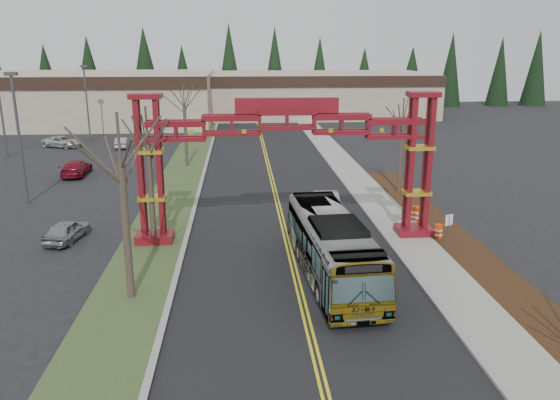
{
  "coord_description": "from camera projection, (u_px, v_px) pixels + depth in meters",
  "views": [
    {
      "loc": [
        -2.72,
        -13.56,
        11.5
      ],
      "look_at": [
        -0.72,
        13.61,
        3.75
      ],
      "focal_mm": 35.0,
      "sensor_mm": 36.0,
      "label": 1
    }
  ],
  "objects": [
    {
      "name": "grass_median",
      "position": [
        169.0,
        208.0,
        39.75
      ],
      "size": [
        4.0,
        110.0,
        0.08
      ],
      "primitive_type": "cube",
      "color": "#334E27",
      "rests_on": "ground"
    },
    {
      "name": "transit_bus",
      "position": [
        332.0,
        246.0,
        27.74
      ],
      "size": [
        3.5,
        11.92,
        3.28
      ],
      "primitive_type": "imported",
      "rotation": [
        0.0,
        0.0,
        0.06
      ],
      "color": "#A9ACB0",
      "rests_on": "ground"
    },
    {
      "name": "barrel_mid",
      "position": [
        415.0,
        214.0,
        36.84
      ],
      "size": [
        0.56,
        0.56,
        1.04
      ],
      "color": "#D23F0B",
      "rests_on": "ground"
    },
    {
      "name": "retail_building_west",
      "position": [
        58.0,
        98.0,
        82.22
      ],
      "size": [
        46.0,
        22.3,
        7.5
      ],
      "color": "tan",
      "rests_on": "ground"
    },
    {
      "name": "gateway_arch",
      "position": [
        287.0,
        143.0,
        31.97
      ],
      "size": [
        18.2,
        1.6,
        8.9
      ],
      "color": "#5F0C16",
      "rests_on": "ground"
    },
    {
      "name": "parked_car_mid_a",
      "position": [
        76.0,
        168.0,
        49.79
      ],
      "size": [
        2.13,
        4.94,
        1.42
      ],
      "primitive_type": "imported",
      "rotation": [
        0.0,
        0.0,
        3.17
      ],
      "color": "maroon",
      "rests_on": "ground"
    },
    {
      "name": "retail_building_east",
      "position": [
        314.0,
        94.0,
        92.78
      ],
      "size": [
        38.0,
        20.3,
        7.0
      ],
      "color": "tan",
      "rests_on": "ground"
    },
    {
      "name": "bare_tree_median_far",
      "position": [
        184.0,
        106.0,
        52.09
      ],
      "size": [
        3.09,
        3.09,
        7.96
      ],
      "color": "#382D26",
      "rests_on": "ground"
    },
    {
      "name": "bare_tree_right_far",
      "position": [
        403.0,
        125.0,
        42.71
      ],
      "size": [
        3.12,
        3.12,
        7.57
      ],
      "color": "#382D26",
      "rests_on": "ground"
    },
    {
      "name": "parked_car_far_b",
      "position": [
        62.0,
        142.0,
        63.66
      ],
      "size": [
        5.13,
        3.8,
        1.29
      ],
      "primitive_type": "imported",
      "rotation": [
        0.0,
        0.0,
        1.17
      ],
      "color": "silver",
      "rests_on": "ground"
    },
    {
      "name": "barrel_south",
      "position": [
        438.0,
        232.0,
        33.43
      ],
      "size": [
        0.51,
        0.51,
        0.95
      ],
      "color": "#D23F0B",
      "rests_on": "ground"
    },
    {
      "name": "curb_right",
      "position": [
        360.0,
        204.0,
        40.74
      ],
      "size": [
        0.3,
        110.0,
        0.15
      ],
      "primitive_type": "cube",
      "color": "gray",
      "rests_on": "ground"
    },
    {
      "name": "lane_line_left",
      "position": [
        277.0,
        206.0,
        40.31
      ],
      "size": [
        0.12,
        100.0,
        0.01
      ],
      "primitive_type": "cube",
      "color": "yellow",
      "rests_on": "road"
    },
    {
      "name": "curb_left",
      "position": [
        195.0,
        207.0,
        39.87
      ],
      "size": [
        0.3,
        110.0,
        0.15
      ],
      "primitive_type": "cube",
      "color": "gray",
      "rests_on": "ground"
    },
    {
      "name": "barrel_north",
      "position": [
        419.0,
        214.0,
        36.63
      ],
      "size": [
        0.59,
        0.59,
        1.1
      ],
      "color": "#D23F0B",
      "rests_on": "ground"
    },
    {
      "name": "parked_car_far_a",
      "position": [
        122.0,
        143.0,
        63.19
      ],
      "size": [
        1.69,
        3.86,
        1.23
      ],
      "primitive_type": "imported",
      "rotation": [
        0.0,
        0.0,
        3.25
      ],
      "color": "#B6B6BE",
      "rests_on": "ground"
    },
    {
      "name": "road",
      "position": [
        278.0,
        206.0,
        40.32
      ],
      "size": [
        12.0,
        110.0,
        0.02
      ],
      "primitive_type": "cube",
      "color": "black",
      "rests_on": "ground"
    },
    {
      "name": "landscape_strip",
      "position": [
        508.0,
        288.0,
        26.64
      ],
      "size": [
        2.6,
        50.0,
        0.12
      ],
      "primitive_type": "cube",
      "color": "#311E10",
      "rests_on": "ground"
    },
    {
      "name": "conifer_treeline",
      "position": [
        255.0,
        73.0,
        102.84
      ],
      "size": [
        116.1,
        5.6,
        13.0
      ],
      "color": "black",
      "rests_on": "ground"
    },
    {
      "name": "sidewalk_right",
      "position": [
        380.0,
        204.0,
        40.84
      ],
      "size": [
        2.6,
        110.0,
        0.14
      ],
      "primitive_type": "cube",
      "color": "gray",
      "rests_on": "ground"
    },
    {
      "name": "light_pole_near",
      "position": [
        18.0,
        129.0,
        39.68
      ],
      "size": [
        0.84,
        0.42,
        9.68
      ],
      "color": "#3F3F44",
      "rests_on": "ground"
    },
    {
      "name": "bare_tree_median_near",
      "position": [
        121.0,
        166.0,
        24.02
      ],
      "size": [
        3.52,
        3.52,
        8.75
      ],
      "color": "#382D26",
      "rests_on": "ground"
    },
    {
      "name": "light_pole_far",
      "position": [
        86.0,
        98.0,
        66.15
      ],
      "size": [
        0.8,
        0.4,
        9.21
      ],
      "color": "#3F3F44",
      "rests_on": "ground"
    },
    {
      "name": "street_sign",
      "position": [
        449.0,
        226.0,
        30.83
      ],
      "size": [
        0.5,
        0.25,
        2.33
      ],
      "color": "#3F3F44",
      "rests_on": "ground"
    },
    {
      "name": "light_pole_mid",
      "position": [
        0.0,
        102.0,
        56.73
      ],
      "size": [
        0.86,
        0.43,
        9.96
      ],
      "color": "#3F3F44",
      "rests_on": "ground"
    },
    {
      "name": "lane_line_right",
      "position": [
        280.0,
        206.0,
        40.33
      ],
      "size": [
        0.12,
        100.0,
        0.01
      ],
      "primitive_type": "cube",
      "color": "yellow",
      "rests_on": "road"
    },
    {
      "name": "silver_sedan",
      "position": [
        327.0,
        204.0,
        38.07
      ],
      "size": [
        1.81,
        4.82,
        1.57
      ],
      "primitive_type": "imported",
      "rotation": [
        0.0,
        0.0,
        -0.03
      ],
      "color": "#A5A8AD",
      "rests_on": "ground"
    },
    {
      "name": "bare_tree_median_mid",
      "position": [
        148.0,
        145.0,
        31.12
      ],
      "size": [
        3.28,
        3.28,
        8.21
      ],
      "color": "#382D26",
      "rests_on": "ground"
    },
    {
      "name": "parked_car_near_a",
      "position": [
        67.0,
        230.0,
        33.15
      ],
      "size": [
        2.22,
        4.06,
        1.31
      ],
      "primitive_type": "imported",
      "rotation": [
        0.0,
        0.0,
        2.96
      ],
      "color": "#929599",
      "rests_on": "ground"
    }
  ]
}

